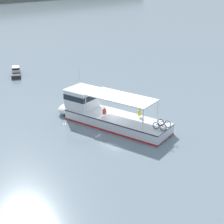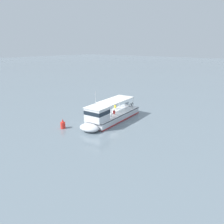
# 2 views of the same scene
# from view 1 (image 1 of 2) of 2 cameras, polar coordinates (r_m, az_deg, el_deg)

# --- Properties ---
(ground_plane) EXTENTS (400.00, 400.00, 0.00)m
(ground_plane) POSITION_cam_1_polar(r_m,az_deg,el_deg) (35.03, 0.47, -1.65)
(ground_plane) COLOR slate
(ferry_main) EXTENTS (4.32, 13.00, 5.32)m
(ferry_main) POSITION_cam_1_polar(r_m,az_deg,el_deg) (34.49, -1.38, -0.22)
(ferry_main) COLOR silver
(ferry_main) RESTS_ON ground
(motorboat_far_left) EXTENTS (3.18, 3.67, 1.26)m
(motorboat_far_left) POSITION_cam_1_polar(r_m,az_deg,el_deg) (52.80, -15.67, 6.41)
(motorboat_far_left) COLOR #232328
(motorboat_far_left) RESTS_ON ground
(channel_buoy) EXTENTS (0.70, 0.70, 1.40)m
(channel_buoy) POSITION_cam_1_polar(r_m,az_deg,el_deg) (40.87, -4.63, 2.68)
(channel_buoy) COLOR red
(channel_buoy) RESTS_ON ground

